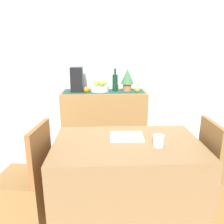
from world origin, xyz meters
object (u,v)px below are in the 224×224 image
Objects in this scene: fruit_bowl at (100,88)px; chair_by_corner at (223,189)px; dining_table at (127,181)px; open_book at (127,137)px; potted_plant at (127,78)px; coffee_cup at (158,141)px; sideboard_console at (104,122)px; coffee_maker at (77,80)px; chair_near_window at (26,195)px; wine_bottle at (115,82)px.

fruit_bowl is 1.88m from chair_by_corner.
open_book reaches higher than dining_table.
coffee_cup is (0.09, -1.46, -0.29)m from potted_plant.
sideboard_console is 0.71m from coffee_maker.
dining_table is (0.23, -1.37, -0.57)m from fruit_bowl.
coffee_cup is (0.47, -1.46, -0.15)m from fruit_bowl.
sideboard_console is 1.73m from chair_by_corner.
sideboard_console is 1.29× the size of chair_near_window.
chair_by_corner is (0.73, -1.37, -0.81)m from potted_plant.
open_book is (0.00, 0.10, 0.38)m from dining_table.
potted_plant is 1.88m from chair_near_window.
coffee_cup is (0.77, -1.46, -0.27)m from coffee_maker.
chair_near_window is (-0.87, -0.10, -0.48)m from open_book.
fruit_bowl reaches higher than sideboard_console.
chair_by_corner reaches higher than open_book.
sideboard_console is at bearing 0.00° from coffee_maker.
fruit_bowl is 0.90× the size of open_book.
fruit_bowl is 1.54m from coffee_cup.
coffee_maker reaches higher than sideboard_console.
sideboard_console is 4.14× the size of open_book.
sideboard_console is 0.70m from potted_plant.
sideboard_console reaches higher than coffee_cup.
coffee_maker reaches higher than dining_table.
open_book is (0.03, -1.27, -0.27)m from wine_bottle.
chair_near_window is at bearing -116.93° from sideboard_console.
wine_bottle is 0.52m from coffee_maker.
chair_near_window is 1.00× the size of chair_by_corner.
chair_near_window is at bearing -179.92° from chair_by_corner.
fruit_bowl is at bearing 180.00° from potted_plant.
potted_plant is at bearing 0.00° from coffee_maker.
fruit_bowl is 1.50m from dining_table.
coffee_maker is (-0.52, 0.00, 0.04)m from wine_bottle.
wine_bottle is at bearing 180.00° from potted_plant.
chair_by_corner is at bearing -4.52° from open_book.
potted_plant is 0.26× the size of dining_table.
fruit_bowl is at bearing 180.00° from sideboard_console.
potted_plant reaches higher than coffee_cup.
dining_table is 0.88m from chair_near_window.
open_book is at bearing 173.62° from chair_by_corner.
coffee_maker reaches higher than wine_bottle.
sideboard_console is 1.32m from open_book.
wine_bottle reaches higher than fruit_bowl.
wine_bottle is at bearing 0.00° from coffee_maker.
chair_near_window is at bearing 175.41° from coffee_cup.
potted_plant is (0.32, 0.00, 0.63)m from sideboard_console.
chair_near_window is (-0.69, -1.37, -0.18)m from sideboard_console.
wine_bottle reaches higher than chair_near_window.
wine_bottle is 0.35× the size of chair_near_window.
open_book is at bearing -66.84° from coffee_maker.
dining_table is at bearing -89.04° from wine_bottle.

